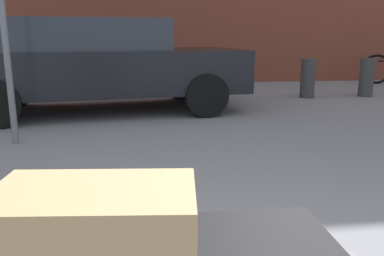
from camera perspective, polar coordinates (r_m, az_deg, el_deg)
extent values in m
cube|color=black|center=(6.46, -12.47, 7.96)|extent=(4.50, 2.35, 0.64)
cube|color=#2D333D|center=(6.43, -14.99, 12.71)|extent=(2.60, 1.89, 0.46)
cylinder|color=black|center=(7.53, -1.74, 6.51)|extent=(0.66, 0.30, 0.64)
cylinder|color=black|center=(5.90, 2.02, 4.65)|extent=(0.66, 0.30, 0.64)
cylinder|color=black|center=(7.43, -23.69, 5.32)|extent=(0.66, 0.30, 0.64)
torus|color=black|center=(10.88, 24.75, 7.60)|extent=(0.69, 0.32, 0.72)
cylinder|color=#383838|center=(8.05, 16.15, 6.81)|extent=(0.27, 0.27, 0.74)
cylinder|color=#383838|center=(8.59, 23.57, 6.60)|extent=(0.27, 0.27, 0.74)
cylinder|color=slate|center=(4.76, -25.06, 11.70)|extent=(0.07, 0.07, 2.34)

